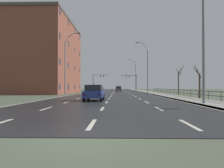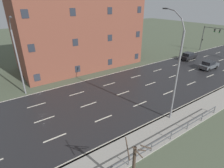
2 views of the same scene
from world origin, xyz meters
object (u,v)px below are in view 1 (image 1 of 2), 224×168
Objects in this scene: street_lamp_foreground at (201,35)px; brick_building at (48,57)px; traffic_signal_left at (97,79)px; car_near_right at (100,89)px; street_lamp_midground at (147,68)px; car_distant at (94,93)px; car_far_right at (119,89)px; street_lamp_distant at (135,75)px; traffic_signal_right at (132,80)px; street_lamp_left_bank at (66,65)px.

brick_building is (-21.83, 29.71, 2.46)m from street_lamp_foreground.
car_near_right is at bearing -79.23° from traffic_signal_left.
car_near_right is (-11.81, 50.30, -4.61)m from street_lamp_foreground.
car_distant is (-8.77, -25.30, -4.65)m from street_lamp_midground.
traffic_signal_left reaches higher than car_near_right.
street_lamp_foreground is at bearing -77.20° from traffic_signal_left.
brick_building reaches higher than car_far_right.
car_far_right is at bearing 49.70° from brick_building.
car_near_right is at bearing -142.42° from street_lamp_distant.
traffic_signal_right reaches higher than car_distant.
traffic_signal_right is 0.26× the size of brick_building.
street_lamp_foreground is 36.95m from brick_building.
traffic_signal_left is 1.47× the size of car_far_right.
street_lamp_foreground is at bearing -79.92° from car_near_right.
street_lamp_foreground is 2.69× the size of car_distant.
car_near_right is at bearing -138.56° from traffic_signal_right.
brick_building is (-10.02, -20.59, 7.07)m from car_near_right.
street_lamp_foreground is 1.82× the size of traffic_signal_left.
street_lamp_foreground is at bearing -89.03° from traffic_signal_right.
street_lamp_left_bank is at bearing -98.51° from car_near_right.
car_far_right is (8.79, 30.48, -4.22)m from street_lamp_left_bank.
car_distant is 43.99m from car_far_right.
car_distant is at bearing -65.63° from street_lamp_left_bank.
street_lamp_left_bank is 32.00m from car_far_right.
street_lamp_distant is (-0.01, 59.37, 0.09)m from street_lamp_foreground.
car_far_right is (-5.06, -11.54, -3.21)m from traffic_signal_right.
street_lamp_foreground is at bearing -89.98° from street_lamp_midground.
brick_building reaches higher than car_near_right.
street_lamp_distant is at bearing -24.31° from traffic_signal_right.
street_lamp_left_bank is (-14.85, -41.56, -0.48)m from street_lamp_distant.
street_lamp_midground is 2.67× the size of car_near_right.
street_lamp_left_bank is 2.49× the size of car_distant.
car_near_right is (-10.79, -9.53, -3.21)m from traffic_signal_right.
traffic_signal_left is 1.47× the size of car_distant.
street_lamp_foreground is at bearing -25.70° from car_distant.
street_lamp_midground is at bearing -66.04° from traffic_signal_left.
street_lamp_midground is at bearing -63.34° from car_near_right.
street_lamp_distant reaches higher than street_lamp_left_bank.
car_near_right is at bearing 84.63° from street_lamp_left_bank.
street_lamp_midground is 27.18m from car_distant.
street_lamp_distant is at bearing 53.67° from brick_building.
car_far_right is 25.37m from brick_building.
street_lamp_foreground is 10.84m from car_distant.
street_lamp_distant is 36.90m from brick_building.
car_distant is at bearing -97.97° from traffic_signal_right.
traffic_signal_right is at bearing 71.76° from street_lamp_left_bank.
traffic_signal_left is at bearing 176.16° from traffic_signal_right.
car_near_right is 1.02× the size of car_far_right.
traffic_signal_left is (-13.78, 31.00, -1.27)m from street_lamp_midground.
street_lamp_distant is 1.85m from traffic_signal_right.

